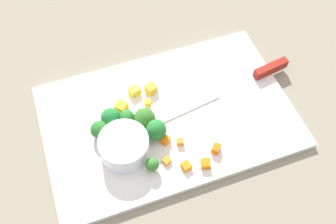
{
  "coord_description": "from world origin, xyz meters",
  "views": [
    {
      "loc": [
        0.13,
        0.37,
        0.63
      ],
      "look_at": [
        0.0,
        0.0,
        0.02
      ],
      "focal_mm": 40.74,
      "sensor_mm": 36.0,
      "label": 1
    }
  ],
  "objects": [
    {
      "name": "chef_knife",
      "position": [
        -0.17,
        -0.02,
        0.02
      ],
      "size": [
        0.35,
        0.07,
        0.02
      ],
      "rotation": [
        0.0,
        0.0,
        0.15
      ],
      "color": "silver",
      "rests_on": "cutting_board"
    },
    {
      "name": "pepper_dice_0",
      "position": [
        0.08,
        -0.04,
        0.02
      ],
      "size": [
        0.03,
        0.03,
        0.02
      ],
      "primitive_type": "cube",
      "rotation": [
        0.0,
        0.0,
        0.7
      ],
      "color": "yellow",
      "rests_on": "cutting_board"
    },
    {
      "name": "ground_plane",
      "position": [
        0.0,
        0.0,
        0.0
      ],
      "size": [
        4.0,
        4.0,
        0.0
      ],
      "primitive_type": "plane",
      "color": "gray"
    },
    {
      "name": "pepper_dice_2",
      "position": [
        0.03,
        -0.04,
        0.02
      ],
      "size": [
        0.01,
        0.01,
        0.01
      ],
      "primitive_type": "cube",
      "rotation": [
        0.0,
        0.0,
        2.96
      ],
      "color": "yellow",
      "rests_on": "cutting_board"
    },
    {
      "name": "broccoli_floret_5",
      "position": [
        0.13,
        0.0,
        0.03
      ],
      "size": [
        0.03,
        0.03,
        0.04
      ],
      "color": "#97C15A",
      "rests_on": "cutting_board"
    },
    {
      "name": "carrot_dice_5",
      "position": [
        0.04,
        0.09,
        0.02
      ],
      "size": [
        0.02,
        0.02,
        0.01
      ],
      "primitive_type": "cube",
      "rotation": [
        0.0,
        0.0,
        2.04
      ],
      "color": "orange",
      "rests_on": "cutting_board"
    },
    {
      "name": "pepper_dice_3",
      "position": [
        0.03,
        -0.0,
        0.02
      ],
      "size": [
        0.02,
        0.02,
        0.01
      ],
      "primitive_type": "cube",
      "rotation": [
        0.0,
        0.0,
        1.52
      ],
      "color": "yellow",
      "rests_on": "cutting_board"
    },
    {
      "name": "carrot_dice_4",
      "position": [
        -0.06,
        0.1,
        0.02
      ],
      "size": [
        0.02,
        0.02,
        0.02
      ],
      "primitive_type": "cube",
      "rotation": [
        0.0,
        0.0,
        0.79
      ],
      "color": "orange",
      "rests_on": "cutting_board"
    },
    {
      "name": "carrot_dice_3",
      "position": [
        0.01,
        0.11,
        0.02
      ],
      "size": [
        0.02,
        0.02,
        0.01
      ],
      "primitive_type": "cube",
      "rotation": [
        0.0,
        0.0,
        1.8
      ],
      "color": "orange",
      "rests_on": "cutting_board"
    },
    {
      "name": "prep_bowl",
      "position": [
        0.1,
        0.05,
        0.03
      ],
      "size": [
        0.09,
        0.09,
        0.04
      ],
      "primitive_type": "cylinder",
      "color": "white",
      "rests_on": "cutting_board"
    },
    {
      "name": "broccoli_floret_1",
      "position": [
        0.04,
        0.04,
        0.04
      ],
      "size": [
        0.04,
        0.04,
        0.04
      ],
      "color": "#80C369",
      "rests_on": "cutting_board"
    },
    {
      "name": "broccoli_floret_4",
      "position": [
        0.06,
        0.1,
        0.03
      ],
      "size": [
        0.02,
        0.02,
        0.03
      ],
      "color": "#80B259",
      "rests_on": "cutting_board"
    },
    {
      "name": "broccoli_floret_3",
      "position": [
        0.05,
        0.01,
        0.03
      ],
      "size": [
        0.04,
        0.04,
        0.04
      ],
      "color": "#8AAE5A",
      "rests_on": "cutting_board"
    },
    {
      "name": "broccoli_floret_2",
      "position": [
        0.08,
        -0.01,
        0.03
      ],
      "size": [
        0.03,
        0.03,
        0.03
      ],
      "color": "#80BB62",
      "rests_on": "cutting_board"
    },
    {
      "name": "carrot_dice_1",
      "position": [
        0.0,
        0.07,
        0.02
      ],
      "size": [
        0.01,
        0.01,
        0.01
      ],
      "primitive_type": "cube",
      "rotation": [
        0.0,
        0.0,
        2.85
      ],
      "color": "orange",
      "rests_on": "cutting_board"
    },
    {
      "name": "cutting_board",
      "position": [
        0.0,
        0.0,
        0.01
      ],
      "size": [
        0.48,
        0.31,
        0.01
      ],
      "primitive_type": "cube",
      "color": "white",
      "rests_on": "ground_plane"
    },
    {
      "name": "pepper_dice_5",
      "position": [
        0.08,
        -0.01,
        0.02
      ],
      "size": [
        0.02,
        0.02,
        0.02
      ],
      "primitive_type": "cube",
      "rotation": [
        0.0,
        0.0,
        1.77
      ],
      "color": "yellow",
      "rests_on": "cutting_board"
    },
    {
      "name": "broccoli_floret_0",
      "position": [
        0.11,
        -0.02,
        0.03
      ],
      "size": [
        0.04,
        0.04,
        0.04
      ],
      "color": "#87C466",
      "rests_on": "cutting_board"
    },
    {
      "name": "pepper_dice_4",
      "position": [
        0.01,
        -0.06,
        0.02
      ],
      "size": [
        0.03,
        0.02,
        0.02
      ],
      "primitive_type": "cube",
      "rotation": [
        0.0,
        0.0,
        0.35
      ],
      "color": "yellow",
      "rests_on": "cutting_board"
    },
    {
      "name": "pepper_dice_1",
      "position": [
        0.05,
        -0.07,
        0.02
      ],
      "size": [
        0.02,
        0.02,
        0.02
      ],
      "primitive_type": "cube",
      "rotation": [
        0.0,
        0.0,
        1.85
      ],
      "color": "yellow",
      "rests_on": "cutting_board"
    },
    {
      "name": "carrot_dice_2",
      "position": [
        0.02,
        0.05,
        0.02
      ],
      "size": [
        0.02,
        0.02,
        0.01
      ],
      "primitive_type": "cube",
      "rotation": [
        0.0,
        0.0,
        2.16
      ],
      "color": "orange",
      "rests_on": "cutting_board"
    },
    {
      "name": "carrot_dice_0",
      "position": [
        -0.03,
        0.12,
        0.02
      ],
      "size": [
        0.02,
        0.02,
        0.01
      ],
      "primitive_type": "cube",
      "rotation": [
        0.0,
        0.0,
        1.28
      ],
      "color": "orange",
      "rests_on": "cutting_board"
    }
  ]
}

